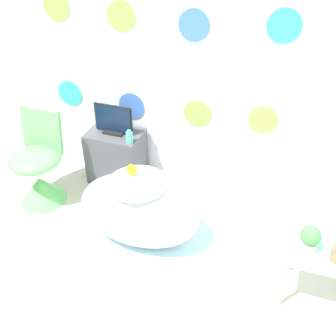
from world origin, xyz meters
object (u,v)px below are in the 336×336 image
object	(u,v)px
tv	(113,121)
chair	(39,174)
bathtub	(139,210)
vase	(129,137)
potted_plant_left	(310,238)

from	to	relation	value
tv	chair	bearing A→B (deg)	-134.44
bathtub	vase	xyz separation A→B (m)	(-0.31, 0.56, 0.29)
bathtub	potted_plant_left	xyz separation A→B (m)	(1.25, -0.15, 0.25)
bathtub	tv	world-z (taller)	tv
chair	vase	distance (m)	0.87
vase	potted_plant_left	xyz separation A→B (m)	(1.56, -0.71, -0.04)
tv	bathtub	bearing A→B (deg)	-52.36
tv	vase	xyz separation A→B (m)	(0.21, -0.12, -0.06)
tv	potted_plant_left	bearing A→B (deg)	-25.10
bathtub	potted_plant_left	size ratio (longest dim) A/B	5.32
tv	vase	distance (m)	0.25
potted_plant_left	vase	bearing A→B (deg)	155.61
bathtub	chair	bearing A→B (deg)	171.44
bathtub	vase	world-z (taller)	vase
chair	potted_plant_left	world-z (taller)	chair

